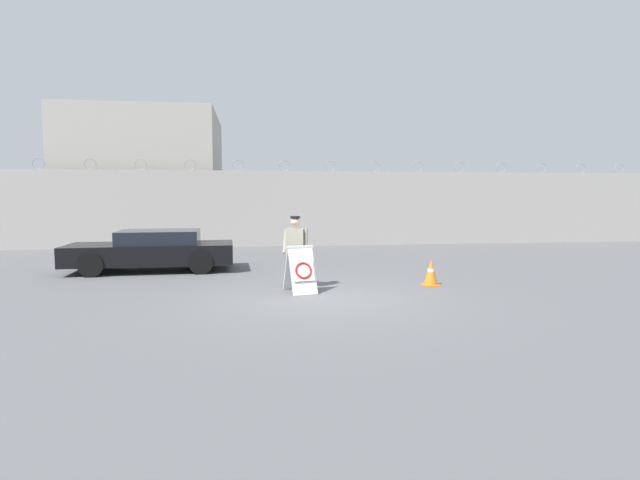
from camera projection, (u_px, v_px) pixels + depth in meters
name	position (u px, v px, depth m)	size (l,w,h in m)	color
ground_plane	(321.00, 299.00, 10.42)	(90.00, 90.00, 0.00)	#5B5B5E
perimeter_wall	(285.00, 209.00, 21.28)	(36.00, 0.30, 3.65)	#ADA8A0
building_block	(148.00, 177.00, 24.82)	(6.89, 7.21, 6.13)	#B2ADA3
barricade_sign	(301.00, 269.00, 11.06)	(0.73, 0.93, 1.05)	white
security_guard	(295.00, 249.00, 11.52)	(0.60, 0.50, 1.68)	black
traffic_cone_near	(431.00, 272.00, 11.93)	(0.38, 0.38, 0.64)	orange
parked_car_front_coupe	(153.00, 250.00, 14.24)	(4.64, 2.05, 1.16)	black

